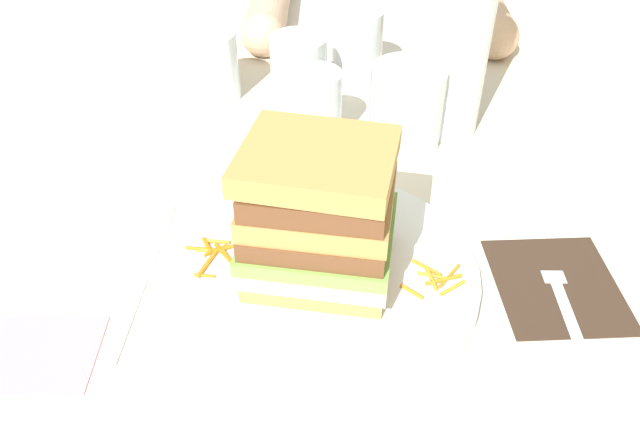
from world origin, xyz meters
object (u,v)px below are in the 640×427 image
Objects in this scene: empty_tumbler_0 at (211,66)px; main_plate at (319,278)px; empty_tumbler_2 at (357,45)px; knife at (140,279)px; sandwich at (319,218)px; empty_tumbler_3 at (316,106)px; napkin_pink at (41,353)px; juice_glass at (406,110)px; water_bottle at (460,10)px; fork at (564,300)px; napkin_dark at (556,283)px; empty_tumbler_1 at (299,70)px.

main_plate is at bearing -66.74° from empty_tumbler_0.
empty_tumbler_2 is at bearing 17.32° from empty_tumbler_0.
sandwich is at bearing -0.86° from knife.
sandwich reaches higher than empty_tumbler_3.
empty_tumbler_0 is 0.43m from napkin_pink.
empty_tumbler_3 is at bearing -35.60° from empty_tumbler_0.
empty_tumbler_0 is at bearing -162.68° from empty_tumbler_2.
juice_glass is 1.12× the size of empty_tumbler_3.
fork is at bearing -76.77° from water_bottle.
main_plate is 0.33m from water_bottle.
empty_tumbler_1 reaches higher than napkin_dark.
empty_tumbler_3 is at bearing -108.16° from empty_tumbler_2.
empty_tumbler_3 is at bearing 130.69° from fork.
fork is 1.86× the size of napkin_pink.
empty_tumbler_2 is (0.04, 0.39, 0.04)m from main_plate.
juice_glass is 0.26m from empty_tumbler_0.
juice_glass is at bearing 117.54° from napkin_dark.
empty_tumbler_0 is at bearing 137.03° from napkin_dark.
water_bottle reaches higher than empty_tumbler_2.
sandwich reaches higher than juice_glass.
knife is 2.38× the size of empty_tumbler_1.
empty_tumbler_2 is at bearing 41.12° from empty_tumbler_1.
napkin_dark is 1.41× the size of empty_tumbler_0.
main_plate is 0.21m from fork.
knife is 0.34m from empty_tumbler_0.
empty_tumbler_3 is (-0.01, 0.24, 0.03)m from main_plate.
napkin_pink is (-0.06, -0.08, -0.00)m from knife.
fork is 0.32m from water_bottle.
empty_tumbler_1 is (-0.03, 0.33, 0.03)m from main_plate.
main_plate is 3.24× the size of empty_tumbler_0.
main_plate is at bearing -118.13° from water_bottle.
empty_tumbler_3 is 0.38m from napkin_pink.
napkin_dark is (0.21, 0.01, -0.08)m from sandwich.
sandwich is at bearing 138.48° from main_plate.
sandwich is at bearing -66.75° from empty_tumbler_0.
sandwich is 0.22m from fork.
juice_glass is 0.17m from empty_tumbler_2.
napkin_dark is 0.41m from empty_tumbler_1.
water_bottle is (0.14, 0.27, 0.07)m from sandwich.
knife is 2.33× the size of empty_tumbler_0.
main_plate reaches higher than knife.
knife is at bearing 55.00° from napkin_pink.
water_bottle reaches higher than knife.
fork is at bearing -64.55° from juice_glass.
sandwich reaches higher than empty_tumbler_2.
empty_tumbler_1 is at bearing 142.41° from juice_glass.
empty_tumbler_0 is 0.93× the size of empty_tumbler_2.
fork is (0.21, -0.02, -0.07)m from sandwich.
fork is 1.98× the size of empty_tumbler_3.
empty_tumbler_1 reaches higher than napkin_pink.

